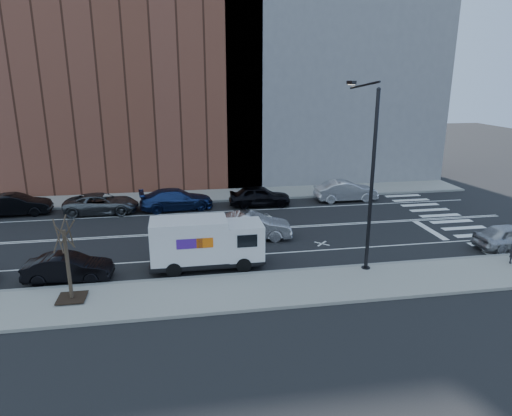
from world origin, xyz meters
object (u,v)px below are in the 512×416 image
object	(u,v)px
fedex_van	(206,242)
driving_sedan	(252,226)
far_parked_b	(16,205)
near_parked_front	(511,237)

from	to	relation	value
fedex_van	driving_sedan	size ratio (longest dim) A/B	1.21
far_parked_b	near_parked_front	distance (m)	32.20
driving_sedan	near_parked_front	bearing A→B (deg)	-99.62
far_parked_b	fedex_van	bearing A→B (deg)	-135.96
fedex_van	driving_sedan	world-z (taller)	fedex_van
far_parked_b	near_parked_front	world-z (taller)	far_parked_b
fedex_van	driving_sedan	distance (m)	4.99
near_parked_front	driving_sedan	bearing A→B (deg)	70.95
far_parked_b	driving_sedan	distance (m)	17.42
fedex_van	near_parked_front	bearing A→B (deg)	-0.99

